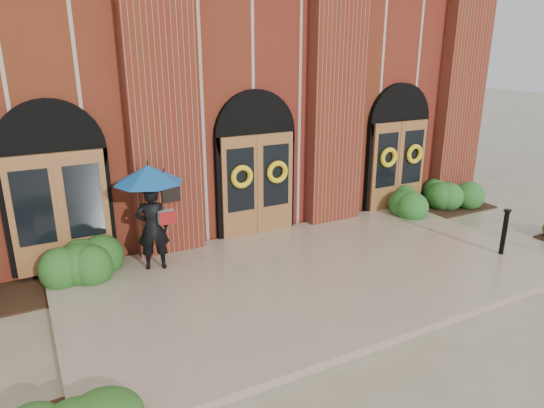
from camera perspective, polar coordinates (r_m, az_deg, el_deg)
ground at (r=10.22m, az=5.25°, el=-9.04°), size 90.00×90.00×0.00m
landing at (r=10.30m, az=4.80°, el=-8.34°), size 10.00×5.30×0.15m
church_building at (r=17.16m, az=-11.06°, el=13.90°), size 16.20×12.53×7.00m
man_with_umbrella at (r=10.16m, az=-14.13°, el=0.76°), size 1.75×1.75×2.24m
metal_post at (r=12.06m, az=25.68°, el=-2.86°), size 0.19×0.19×1.06m
hedge_wall_left at (r=10.64m, az=-26.44°, el=-7.34°), size 3.27×1.31×0.84m
hedge_wall_right at (r=15.20m, az=19.20°, el=0.78°), size 3.06×1.22×0.78m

